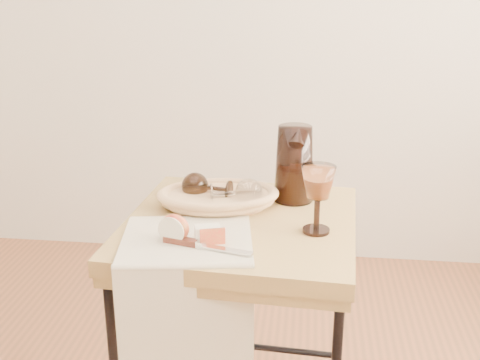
% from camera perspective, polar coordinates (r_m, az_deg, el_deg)
% --- Properties ---
extents(side_table, '(0.65, 0.65, 0.78)m').
position_cam_1_polar(side_table, '(1.80, 0.08, -15.29)').
color(side_table, brown).
rests_on(side_table, floor).
extents(tea_towel, '(0.36, 0.34, 0.01)m').
position_cam_1_polar(tea_towel, '(1.49, -5.15, -5.74)').
color(tea_towel, white).
rests_on(tea_towel, side_table).
extents(bread_basket, '(0.34, 0.27, 0.05)m').
position_cam_1_polar(bread_basket, '(1.69, -2.12, -1.85)').
color(bread_basket, tan).
rests_on(bread_basket, side_table).
extents(goblet_lying_a, '(0.14, 0.10, 0.08)m').
position_cam_1_polar(goblet_lying_a, '(1.69, -2.96, -0.75)').
color(goblet_lying_a, '#301E13').
rests_on(goblet_lying_a, bread_basket).
extents(goblet_lying_b, '(0.14, 0.10, 0.08)m').
position_cam_1_polar(goblet_lying_b, '(1.65, -0.69, -1.24)').
color(goblet_lying_b, white).
rests_on(goblet_lying_b, bread_basket).
extents(pitcher, '(0.19, 0.26, 0.26)m').
position_cam_1_polar(pitcher, '(1.71, 5.24, 1.57)').
color(pitcher, black).
rests_on(pitcher, side_table).
extents(wine_goblet, '(0.09, 0.09, 0.18)m').
position_cam_1_polar(wine_goblet, '(1.51, 7.48, -1.84)').
color(wine_goblet, white).
rests_on(wine_goblet, side_table).
extents(apple_half, '(0.08, 0.06, 0.07)m').
position_cam_1_polar(apple_half, '(1.47, -6.26, -4.55)').
color(apple_half, red).
rests_on(apple_half, tea_towel).
extents(apple_wedge, '(0.07, 0.05, 0.04)m').
position_cam_1_polar(apple_wedge, '(1.46, -3.13, -5.20)').
color(apple_wedge, '#EEE3C7').
rests_on(apple_wedge, tea_towel).
extents(table_knife, '(0.22, 0.08, 0.02)m').
position_cam_1_polar(table_knife, '(1.43, -3.52, -6.21)').
color(table_knife, silver).
rests_on(table_knife, tea_towel).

